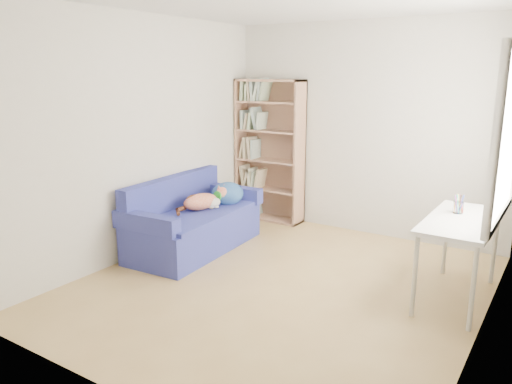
# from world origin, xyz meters

# --- Properties ---
(ground) EXTENTS (4.00, 4.00, 0.00)m
(ground) POSITION_xyz_m (0.00, 0.00, 0.00)
(ground) COLOR #AE894E
(ground) RESTS_ON ground
(room_shell) EXTENTS (3.54, 4.04, 2.62)m
(room_shell) POSITION_xyz_m (0.10, 0.03, 1.64)
(room_shell) COLOR silver
(room_shell) RESTS_ON ground
(sofa) EXTENTS (0.90, 1.71, 0.82)m
(sofa) POSITION_xyz_m (-1.37, 0.37, 0.32)
(sofa) COLOR navy
(sofa) RESTS_ON ground
(bookshelf) EXTENTS (0.95, 0.30, 1.90)m
(bookshelf) POSITION_xyz_m (-1.25, 1.84, 0.87)
(bookshelf) COLOR #A8785B
(bookshelf) RESTS_ON ground
(desk) EXTENTS (0.55, 1.20, 0.75)m
(desk) POSITION_xyz_m (1.46, 0.61, 0.67)
(desk) COLOR white
(desk) RESTS_ON ground
(pen_cup) EXTENTS (0.09, 0.09, 0.18)m
(pen_cup) POSITION_xyz_m (1.39, 0.77, 0.82)
(pen_cup) COLOR white
(pen_cup) RESTS_ON desk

